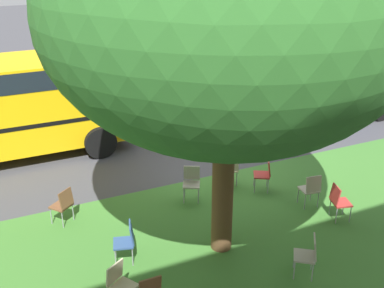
% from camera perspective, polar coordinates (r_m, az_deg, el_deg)
% --- Properties ---
extents(ground, '(80.00, 80.00, 0.00)m').
position_cam_1_polar(ground, '(13.31, 2.71, -3.37)').
color(ground, '#424247').
extents(grass_verge, '(48.00, 6.00, 0.01)m').
position_cam_1_polar(grass_verge, '(10.97, 10.46, -10.26)').
color(grass_verge, '#3D752D').
rests_on(grass_verge, ground).
extents(street_tree, '(6.60, 6.60, 7.34)m').
position_cam_1_polar(street_tree, '(8.42, 4.41, 15.67)').
color(street_tree, brown).
rests_on(street_tree, ground).
extents(chair_0, '(0.52, 0.51, 0.88)m').
position_cam_1_polar(chair_0, '(11.42, 17.41, -6.51)').
color(chair_0, '#B7332D').
rests_on(chair_0, ground).
extents(chair_1, '(0.57, 0.57, 0.88)m').
position_cam_1_polar(chair_1, '(8.69, -8.77, -16.28)').
color(chair_1, beige).
rests_on(chair_1, ground).
extents(chair_2, '(0.47, 0.47, 0.88)m').
position_cam_1_polar(chair_2, '(11.76, 14.25, -5.21)').
color(chair_2, '#ADA393').
rests_on(chair_2, ground).
extents(chair_3, '(0.58, 0.59, 0.88)m').
position_cam_1_polar(chair_3, '(11.16, -15.40, -7.00)').
color(chair_3, brown).
rests_on(chair_3, ground).
extents(chair_4, '(0.57, 0.56, 0.88)m').
position_cam_1_polar(chair_4, '(12.27, 8.81, -3.42)').
color(chair_4, '#B7332D').
rests_on(chair_4, ground).
extents(chair_5, '(0.52, 0.51, 0.88)m').
position_cam_1_polar(chair_5, '(9.69, -7.95, -11.43)').
color(chair_5, '#335184').
rests_on(chair_5, ground).
extents(chair_6, '(0.58, 0.58, 0.88)m').
position_cam_1_polar(chair_6, '(9.51, 13.99, -12.77)').
color(chair_6, '#ADA393').
rests_on(chair_6, ground).
extents(chair_8, '(0.48, 0.49, 0.88)m').
position_cam_1_polar(chair_8, '(12.39, 4.59, -2.94)').
color(chair_8, beige).
rests_on(chair_8, ground).
extents(chair_9, '(0.56, 0.56, 0.88)m').
position_cam_1_polar(chair_9, '(11.74, -0.06, -4.46)').
color(chair_9, '#ADA393').
rests_on(chair_9, ground).
extents(parked_car, '(3.70, 1.92, 1.65)m').
position_cam_1_polar(parked_car, '(17.72, 17.19, 5.53)').
color(parked_car, navy).
rests_on(parked_car, ground).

